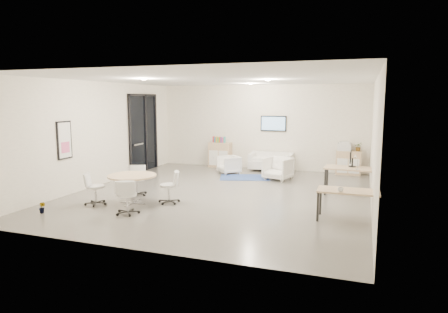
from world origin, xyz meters
The scene contains 21 objects.
room_shell centered at (0.00, 0.00, 1.60)m, with size 9.60×10.60×4.80m.
glass_door centered at (-3.95, 2.51, 1.50)m, with size 0.09×1.90×2.85m.
artwork centered at (-3.97, -1.60, 1.55)m, with size 0.05×0.54×1.04m.
wall_tv centered at (0.50, 4.46, 1.75)m, with size 0.98×0.06×0.58m.
ceiling_spots centered at (-0.20, 0.83, 3.18)m, with size 3.14×4.14×0.03m.
sideboard_left centered at (-1.57, 4.25, 0.49)m, with size 0.87×0.45×0.97m.
sideboard_right centered at (3.27, 4.27, 0.43)m, with size 0.85×0.41×0.85m.
books centered at (-1.61, 4.25, 1.08)m, with size 0.50×0.14×0.22m.
printer centered at (3.11, 4.27, 1.00)m, with size 0.46×0.39×0.32m.
loveseat centered at (0.52, 4.10, 0.32)m, with size 1.60×0.82×0.59m.
blue_rug centered at (-0.04, 2.51, 0.01)m, with size 1.67×1.11×0.01m, color navy.
armchair_left centered at (-0.80, 3.07, 0.35)m, with size 0.68×0.64×0.70m, color silver.
armchair_right centered at (1.10, 2.54, 0.41)m, with size 0.80×0.75×0.82m, color silver.
desk_rear centered at (3.48, 1.16, 0.69)m, with size 1.52×0.83×0.77m.
desk_front centered at (3.49, -1.42, 0.61)m, with size 1.32×0.68×0.68m.
monitor centered at (3.44, 1.31, 1.00)m, with size 0.20×0.50×0.44m.
round_table centered at (-1.77, -1.75, 0.67)m, with size 1.23×1.23×0.75m.
meeting_chairs centered at (-1.77, -1.75, 0.41)m, with size 2.45×2.45×0.82m.
plant_cabinet centered at (3.59, 4.28, 0.98)m, with size 0.28×0.31×0.24m, color #3F7F3F.
plant_floor centered at (-3.30, -3.22, 0.06)m, with size 0.15×0.28×0.12m, color #3F7F3F.
cup centered at (3.34, -1.65, 0.74)m, with size 0.12×0.09×0.12m, color white.
Camera 1 is at (3.77, -10.37, 2.66)m, focal length 32.00 mm.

